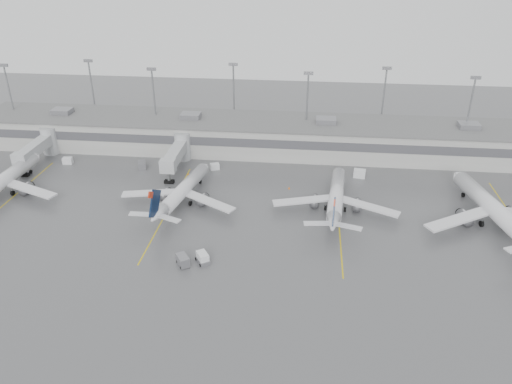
# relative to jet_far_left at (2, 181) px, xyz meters

# --- Properties ---
(ground) EXTENTS (260.00, 260.00, 0.00)m
(ground) POSITION_rel_jet_far_left_xyz_m (54.95, -26.94, -3.08)
(ground) COLOR #4C4C4F
(ground) RESTS_ON ground
(terminal) EXTENTS (152.00, 17.00, 9.45)m
(terminal) POSITION_rel_jet_far_left_xyz_m (54.95, 31.04, 1.09)
(terminal) COLOR #9D9D98
(terminal) RESTS_ON ground
(light_masts) EXTENTS (142.40, 8.00, 20.60)m
(light_masts) POSITION_rel_jet_far_left_xyz_m (54.95, 36.81, 8.95)
(light_masts) COLOR gray
(light_masts) RESTS_ON ground
(jet_bridge_left) EXTENTS (4.00, 17.20, 7.00)m
(jet_bridge_left) POSITION_rel_jet_far_left_xyz_m (-0.55, 18.78, 0.79)
(jet_bridge_left) COLOR #A3A5A8
(jet_bridge_left) RESTS_ON ground
(jet_bridge_right) EXTENTS (4.00, 17.20, 7.00)m
(jet_bridge_right) POSITION_rel_jet_far_left_xyz_m (34.45, 18.78, 0.79)
(jet_bridge_right) COLOR #A3A5A8
(jet_bridge_right) RESTS_ON ground
(stand_markings) EXTENTS (105.25, 40.00, 0.01)m
(stand_markings) POSITION_rel_jet_far_left_xyz_m (54.95, -2.94, -3.07)
(stand_markings) COLOR gold
(stand_markings) RESTS_ON ground
(jet_far_left) EXTENTS (27.30, 30.61, 9.90)m
(jet_far_left) POSITION_rel_jet_far_left_xyz_m (0.00, 0.00, 0.00)
(jet_far_left) COLOR silver
(jet_far_left) RESTS_ON ground
(jet_mid_left) EXTENTS (25.05, 28.33, 9.24)m
(jet_mid_left) POSITION_rel_jet_far_left_xyz_m (39.79, -0.07, -0.21)
(jet_mid_left) COLOR silver
(jet_mid_left) RESTS_ON ground
(jet_mid_right) EXTENTS (25.81, 29.03, 9.39)m
(jet_mid_right) POSITION_rel_jet_far_left_xyz_m (71.88, 0.61, -0.16)
(jet_mid_right) COLOR silver
(jet_mid_right) RESTS_ON ground
(jet_far_right) EXTENTS (29.43, 33.33, 10.92)m
(jet_far_right) POSITION_rel_jet_far_left_xyz_m (102.11, -2.06, 0.31)
(jet_far_right) COLOR silver
(jet_far_right) RESTS_ON ground
(baggage_tug) EXTENTS (3.08, 3.41, 1.87)m
(baggage_tug) POSITION_rel_jet_far_left_xyz_m (48.41, -20.77, -2.35)
(baggage_tug) COLOR silver
(baggage_tug) RESTS_ON ground
(baggage_cart) EXTENTS (2.91, 3.26, 1.82)m
(baggage_cart) POSITION_rel_jet_far_left_xyz_m (45.21, -21.97, -2.13)
(baggage_cart) COLOR slate
(baggage_cart) RESTS_ON ground
(gse_uld_a) EXTENTS (2.44, 1.78, 1.61)m
(gse_uld_a) POSITION_rel_jet_far_left_xyz_m (6.51, 17.07, -2.27)
(gse_uld_a) COLOR silver
(gse_uld_a) RESTS_ON ground
(gse_uld_b) EXTENTS (2.50, 2.10, 1.51)m
(gse_uld_b) POSITION_rel_jet_far_left_xyz_m (43.47, 17.63, -2.32)
(gse_uld_b) COLOR silver
(gse_uld_b) RESTS_ON ground
(gse_uld_c) EXTENTS (2.93, 2.18, 1.90)m
(gse_uld_c) POSITION_rel_jet_far_left_xyz_m (78.00, 16.95, -2.13)
(gse_uld_c) COLOR silver
(gse_uld_c) RESTS_ON ground
(gse_loader) EXTENTS (2.60, 3.27, 1.78)m
(gse_loader) POSITION_rel_jet_far_left_xyz_m (25.75, 16.36, -2.19)
(gse_loader) COLOR slate
(gse_loader) RESTS_ON ground
(cone_a) EXTENTS (0.44, 0.44, 0.69)m
(cone_a) POSITION_rel_jet_far_left_xyz_m (-2.92, 13.38, -2.73)
(cone_a) COLOR #FF6905
(cone_a) RESTS_ON ground
(cone_b) EXTENTS (0.42, 0.42, 0.67)m
(cone_b) POSITION_rel_jet_far_left_xyz_m (37.85, 13.60, -2.74)
(cone_b) COLOR #FF6905
(cone_b) RESTS_ON ground
(cone_c) EXTENTS (0.38, 0.38, 0.61)m
(cone_c) POSITION_rel_jet_far_left_xyz_m (61.91, 8.98, -2.77)
(cone_c) COLOR #FF6905
(cone_c) RESTS_ON ground
(cone_d) EXTENTS (0.42, 0.42, 0.67)m
(cone_d) POSITION_rel_jet_far_left_xyz_m (102.09, 10.05, -2.74)
(cone_d) COLOR #FF6905
(cone_d) RESTS_ON ground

